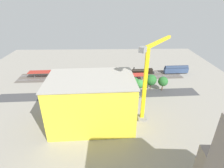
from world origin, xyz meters
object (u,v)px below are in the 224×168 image
(tower_crane, at_px, (148,76))
(box_truck_0, at_px, (84,101))
(box_truck_1, at_px, (93,100))
(construction_building, at_px, (92,102))
(street_tree_0, at_px, (163,81))
(platform_canopy_far, at_px, (80,71))
(parked_car_1, at_px, (124,96))
(street_tree_2, at_px, (109,82))
(passenger_coach, at_px, (176,69))
(parked_car_3, at_px, (103,97))
(street_tree_3, at_px, (139,84))
(locomotive, at_px, (143,71))
(street_tree_1, at_px, (134,82))
(parked_car_0, at_px, (136,96))
(parked_car_2, at_px, (115,97))
(traffic_light, at_px, (86,84))
(street_tree_4, at_px, (151,80))
(platform_canopy_near, at_px, (110,75))

(tower_crane, bearing_deg, box_truck_0, -21.83)
(tower_crane, distance_m, box_truck_1, 32.29)
(construction_building, distance_m, street_tree_0, 47.44)
(platform_canopy_far, height_order, parked_car_1, platform_canopy_far)
(construction_building, distance_m, tower_crane, 25.32)
(street_tree_2, bearing_deg, passenger_coach, -153.13)
(street_tree_2, bearing_deg, platform_canopy_far, -46.71)
(parked_car_3, distance_m, street_tree_3, 22.20)
(tower_crane, distance_m, box_truck_0, 35.79)
(passenger_coach, relative_size, box_truck_1, 1.77)
(locomotive, relative_size, box_truck_1, 1.68)
(platform_canopy_far, xyz_separation_m, passenger_coach, (-66.33, -4.32, -1.22))
(construction_building, distance_m, street_tree_1, 36.52)
(box_truck_0, bearing_deg, street_tree_0, -163.33)
(parked_car_0, relative_size, parked_car_1, 1.00)
(parked_car_2, relative_size, street_tree_3, 0.64)
(passenger_coach, height_order, parked_car_3, passenger_coach)
(street_tree_0, bearing_deg, construction_building, 36.59)
(parked_car_1, distance_m, parked_car_2, 5.44)
(parked_car_2, distance_m, street_tree_3, 16.76)
(parked_car_1, distance_m, box_truck_0, 21.70)
(passenger_coach, relative_size, tower_crane, 0.50)
(box_truck_0, distance_m, box_truck_1, 4.60)
(parked_car_1, relative_size, parked_car_2, 0.98)
(passenger_coach, xyz_separation_m, street_tree_0, (16.78, 24.82, 2.65))
(parked_car_0, height_order, traffic_light, traffic_light)
(construction_building, height_order, street_tree_4, construction_building)
(box_truck_1, distance_m, street_tree_4, 35.52)
(tower_crane, bearing_deg, parked_car_0, -85.74)
(platform_canopy_far, relative_size, traffic_light, 10.01)
(passenger_coach, bearing_deg, locomotive, -0.02)
(box_truck_1, xyz_separation_m, street_tree_1, (-22.21, -13.94, 3.26))
(street_tree_0, relative_size, street_tree_2, 1.08)
(construction_building, relative_size, tower_crane, 0.99)
(platform_canopy_far, bearing_deg, street_tree_4, 155.99)
(parked_car_2, xyz_separation_m, box_truck_1, (10.97, 4.75, 0.85))
(parked_car_2, relative_size, box_truck_1, 0.48)
(platform_canopy_near, height_order, street_tree_4, street_tree_4)
(street_tree_1, xyz_separation_m, street_tree_3, (-3.03, 1.21, -0.49))
(platform_canopy_far, height_order, passenger_coach, passenger_coach)
(platform_canopy_far, bearing_deg, street_tree_1, 149.39)
(platform_canopy_near, distance_m, locomotive, 26.65)
(street_tree_4, bearing_deg, locomotive, -90.33)
(street_tree_3, bearing_deg, street_tree_0, -179.08)
(street_tree_0, bearing_deg, passenger_coach, -124.05)
(street_tree_1, xyz_separation_m, traffic_light, (26.99, 0.57, -0.43))
(street_tree_0, bearing_deg, traffic_light, -0.55)
(construction_building, distance_m, street_tree_3, 37.53)
(parked_car_0, relative_size, parked_car_2, 0.98)
(platform_canopy_near, height_order, box_truck_0, platform_canopy_near)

